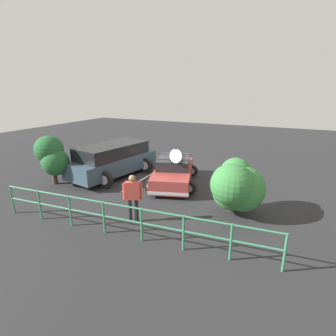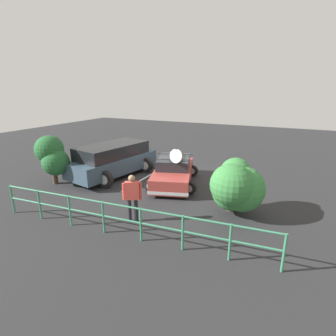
{
  "view_description": "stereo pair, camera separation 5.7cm",
  "coord_description": "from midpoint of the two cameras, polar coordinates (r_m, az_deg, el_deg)",
  "views": [
    {
      "loc": [
        -5.37,
        11.69,
        4.43
      ],
      "look_at": [
        -0.5,
        1.35,
        0.95
      ],
      "focal_mm": 28.0,
      "sensor_mm": 36.0,
      "label": 1
    },
    {
      "loc": [
        -5.42,
        11.66,
        4.43
      ],
      "look_at": [
        -0.5,
        1.35,
        0.95
      ],
      "focal_mm": 28.0,
      "sensor_mm": 36.0,
      "label": 2
    }
  ],
  "objects": [
    {
      "name": "bush_near_right",
      "position": [
        13.41,
        -24.01,
        2.53
      ],
      "size": [
        1.64,
        1.39,
        2.35
      ],
      "color": "#4C3828",
      "rests_on": "ground"
    },
    {
      "name": "railing_fence",
      "position": [
        8.22,
        -10.19,
        -10.29
      ],
      "size": [
        9.22,
        0.8,
        1.08
      ],
      "color": "#387F5B",
      "rests_on": "ground"
    },
    {
      "name": "sedan_car",
      "position": [
        12.6,
        1.07,
        -0.71
      ],
      "size": [
        2.98,
        4.38,
        1.55
      ],
      "color": "#9E3833",
      "rests_on": "ground"
    },
    {
      "name": "person_bystander",
      "position": [
        8.94,
        -7.87,
        -5.66
      ],
      "size": [
        0.59,
        0.4,
        1.69
      ],
      "color": "black",
      "rests_on": "ground"
    },
    {
      "name": "parking_stripe",
      "position": [
        13.49,
        -5.44,
        -2.31
      ],
      "size": [
        0.12,
        3.89,
        0.0
      ],
      "primitive_type": "cube",
      "rotation": [
        0.0,
        0.0,
        1.57
      ],
      "color": "silver",
      "rests_on": "ground"
    },
    {
      "name": "bush_near_left",
      "position": [
        9.57,
        14.43,
        -3.86
      ],
      "size": [
        1.85,
        2.03,
        2.05
      ],
      "color": "#4C3828",
      "rests_on": "ground"
    },
    {
      "name": "ground_plane",
      "position": [
        13.6,
        0.41,
        -2.11
      ],
      "size": [
        44.0,
        44.0,
        0.02
      ],
      "primitive_type": "cube",
      "color": "#28282B",
      "rests_on": "ground"
    },
    {
      "name": "suv_car",
      "position": [
        13.93,
        -11.97,
        1.83
      ],
      "size": [
        3.26,
        5.13,
        1.69
      ],
      "color": "#334756",
      "rests_on": "ground"
    }
  ]
}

